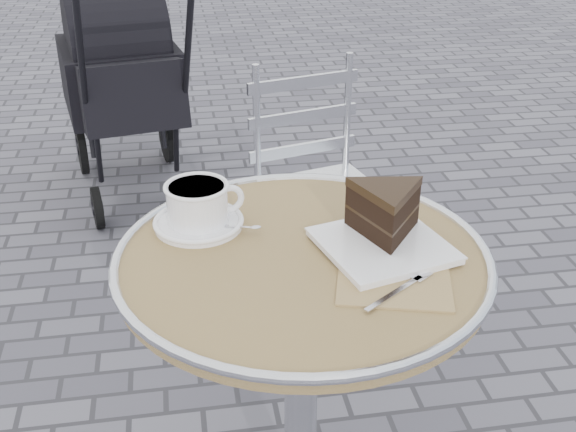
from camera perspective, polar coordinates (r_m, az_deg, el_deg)
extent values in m
cylinder|color=silver|center=(1.59, 1.01, -14.50)|extent=(0.07, 0.07, 0.67)
cylinder|color=tan|center=(1.37, 1.13, -3.68)|extent=(0.70, 0.70, 0.03)
torus|color=silver|center=(1.37, 1.14, -3.14)|extent=(0.72, 0.72, 0.02)
cylinder|color=white|center=(1.47, -7.07, -0.62)|extent=(0.18, 0.18, 0.01)
cylinder|color=white|center=(1.45, -7.18, 0.96)|extent=(0.14, 0.14, 0.08)
torus|color=white|center=(1.46, -4.64, 1.36)|extent=(0.06, 0.02, 0.06)
cylinder|color=#D5B18E|center=(1.43, -7.26, 2.22)|extent=(0.11, 0.11, 0.01)
cube|color=#9E7E56|center=(1.31, 8.36, -4.77)|extent=(0.25, 0.25, 0.00)
cube|color=white|center=(1.39, 7.51, -2.39)|extent=(0.27, 0.27, 0.01)
cylinder|color=silver|center=(2.19, 0.83, -6.09)|extent=(0.02, 0.02, 0.42)
cylinder|color=silver|center=(2.32, 7.99, -4.26)|extent=(0.02, 0.02, 0.42)
cylinder|color=silver|center=(2.43, -2.27, -2.26)|extent=(0.02, 0.02, 0.42)
cylinder|color=silver|center=(2.55, 4.35, -0.80)|extent=(0.02, 0.02, 0.42)
cube|color=silver|center=(2.26, 2.85, 1.50)|extent=(0.45, 0.45, 0.02)
cube|color=black|center=(3.18, -12.62, 9.53)|extent=(0.52, 0.70, 0.39)
cylinder|color=black|center=(3.03, -14.81, 0.63)|extent=(0.07, 0.18, 0.17)
cylinder|color=black|center=(3.08, -7.37, 1.83)|extent=(0.07, 0.18, 0.17)
cylinder|color=black|center=(3.54, -16.02, 5.38)|extent=(0.08, 0.27, 0.27)
cylinder|color=black|center=(3.58, -9.58, 6.36)|extent=(0.08, 0.27, 0.27)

